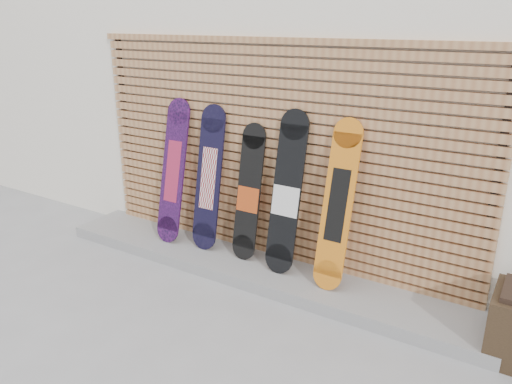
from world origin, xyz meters
TOP-DOWN VIEW (x-y plane):
  - ground at (0.00, 0.00)m, footprint 80.00×80.00m
  - building at (0.50, 3.50)m, footprint 12.00×5.00m
  - concrete_step at (-0.15, 0.68)m, footprint 4.60×0.70m
  - slat_wall at (-0.15, 0.97)m, footprint 4.26×0.08m
  - snowboard_0 at (-1.26, 0.76)m, footprint 0.29×0.37m
  - snowboard_1 at (-0.81, 0.79)m, footprint 0.30×0.31m
  - snowboard_2 at (-0.32, 0.80)m, footprint 0.26×0.28m
  - snowboard_3 at (0.13, 0.77)m, footprint 0.29×0.35m
  - snowboard_4 at (0.65, 0.75)m, footprint 0.27×0.39m

SIDE VIEW (x-z plane):
  - ground at x=0.00m, z-range 0.00..0.00m
  - concrete_step at x=-0.15m, z-range 0.00..0.12m
  - snowboard_2 at x=-0.32m, z-range 0.11..1.48m
  - snowboard_1 at x=-0.81m, z-range 0.12..1.63m
  - snowboard_4 at x=0.65m, z-range 0.12..1.65m
  - snowboard_3 at x=0.13m, z-range 0.11..1.66m
  - snowboard_0 at x=-1.26m, z-range 0.12..1.66m
  - slat_wall at x=-0.15m, z-range 0.06..2.35m
  - building at x=0.50m, z-range 0.00..3.60m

